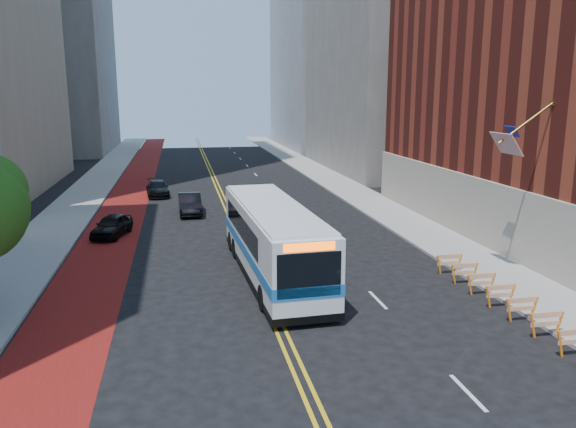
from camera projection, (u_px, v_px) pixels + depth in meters
The scene contains 12 objects.
ground at pixel (300, 376), 18.14m from camera, with size 160.00×160.00×0.00m, color black.
sidewalk_left at pixel (74, 207), 44.68m from camera, with size 4.00×140.00×0.15m, color gray.
sidewalk_right at pixel (362, 197), 49.15m from camera, with size 4.00×140.00×0.15m, color gray.
bus_lane_paint at pixel (124, 206), 45.42m from camera, with size 3.60×140.00×0.01m, color #5F100D.
center_line_inner at pixel (222, 203), 46.89m from camera, with size 0.14×140.00×0.01m, color gold.
center_line_outer at pixel (227, 202), 46.96m from camera, with size 0.14×140.00×0.01m, color gold.
lane_dashes at pixel (267, 186), 55.50m from camera, with size 0.14×98.20×0.01m.
construction_barriers at pixel (511, 299), 23.07m from camera, with size 1.42×10.91×1.00m.
transit_bus at pixel (272, 239), 27.70m from camera, with size 3.51×13.39×3.65m.
car_a at pixel (112, 226), 35.76m from camera, with size 1.63×4.06×1.38m, color black.
car_b at pixel (190, 204), 42.42m from camera, with size 1.64×4.69×1.55m, color black.
car_c at pixel (158, 188), 49.84m from camera, with size 1.88×4.62×1.34m, color black.
Camera 1 is at (-3.57, -16.25, 8.93)m, focal length 35.00 mm.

